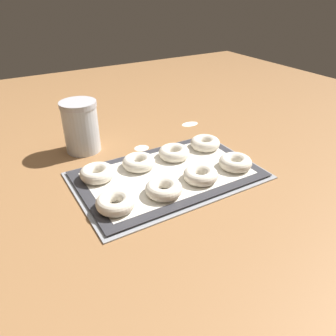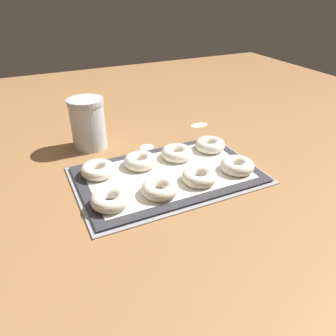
{
  "view_description": "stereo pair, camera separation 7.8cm",
  "coord_description": "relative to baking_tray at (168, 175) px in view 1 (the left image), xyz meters",
  "views": [
    {
      "loc": [
        -0.41,
        -0.71,
        0.51
      ],
      "look_at": [
        0.01,
        0.0,
        0.03
      ],
      "focal_mm": 35.0,
      "sensor_mm": 36.0,
      "label": 1
    },
    {
      "loc": [
        -0.34,
        -0.74,
        0.51
      ],
      "look_at": [
        0.01,
        0.0,
        0.03
      ],
      "focal_mm": 35.0,
      "sensor_mm": 36.0,
      "label": 2
    }
  ],
  "objects": [
    {
      "name": "flour_patch_far",
      "position": [
        0.28,
        0.3,
        -0.0
      ],
      "size": [
        0.07,
        0.04,
        0.0
      ],
      "color": "white",
      "rests_on": "ground_plane"
    },
    {
      "name": "bagel_front_far_right",
      "position": [
        0.19,
        -0.07,
        0.02
      ],
      "size": [
        0.1,
        0.1,
        0.03
      ],
      "color": "silver",
      "rests_on": "baking_mat"
    },
    {
      "name": "baking_mat",
      "position": [
        0.0,
        -0.0,
        0.01
      ],
      "size": [
        0.51,
        0.32,
        0.0
      ],
      "color": "#333338",
      "rests_on": "baking_tray"
    },
    {
      "name": "flour_canister",
      "position": [
        -0.16,
        0.29,
        0.08
      ],
      "size": [
        0.12,
        0.12,
        0.17
      ],
      "color": "silver",
      "rests_on": "ground_plane"
    },
    {
      "name": "ground_plane",
      "position": [
        -0.01,
        -0.0,
        -0.0
      ],
      "size": [
        2.8,
        2.8,
        0.0
      ],
      "primitive_type": "plane",
      "color": "olive"
    },
    {
      "name": "flour_patch_near",
      "position": [
        0.02,
        0.21,
        -0.0
      ],
      "size": [
        0.05,
        0.04,
        0.0
      ],
      "color": "white",
      "rests_on": "ground_plane"
    },
    {
      "name": "baking_tray",
      "position": [
        0.0,
        0.0,
        0.0
      ],
      "size": [
        0.54,
        0.35,
        0.01
      ],
      "color": "#93969B",
      "rests_on": "ground_plane"
    },
    {
      "name": "bagel_front_far_left",
      "position": [
        -0.2,
        -0.08,
        0.02
      ],
      "size": [
        0.1,
        0.1,
        0.03
      ],
      "color": "silver",
      "rests_on": "baking_mat"
    },
    {
      "name": "bagel_back_far_right",
      "position": [
        0.19,
        0.08,
        0.02
      ],
      "size": [
        0.1,
        0.1,
        0.03
      ],
      "color": "silver",
      "rests_on": "baking_mat"
    },
    {
      "name": "bagel_back_mid_left",
      "position": [
        -0.06,
        0.07,
        0.02
      ],
      "size": [
        0.1,
        0.1,
        0.03
      ],
      "color": "silver",
      "rests_on": "baking_mat"
    },
    {
      "name": "bagel_back_far_left",
      "position": [
        -0.19,
        0.08,
        0.02
      ],
      "size": [
        0.1,
        0.1,
        0.03
      ],
      "color": "silver",
      "rests_on": "baking_mat"
    },
    {
      "name": "bagel_front_mid_right",
      "position": [
        0.06,
        -0.08,
        0.02
      ],
      "size": [
        0.1,
        0.1,
        0.03
      ],
      "color": "silver",
      "rests_on": "baking_mat"
    },
    {
      "name": "bagel_front_mid_left",
      "position": [
        -0.07,
        -0.09,
        0.02
      ],
      "size": [
        0.1,
        0.1,
        0.03
      ],
      "color": "silver",
      "rests_on": "baking_mat"
    },
    {
      "name": "bagel_back_mid_right",
      "position": [
        0.07,
        0.07,
        0.02
      ],
      "size": [
        0.1,
        0.1,
        0.03
      ],
      "color": "silver",
      "rests_on": "baking_mat"
    }
  ]
}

